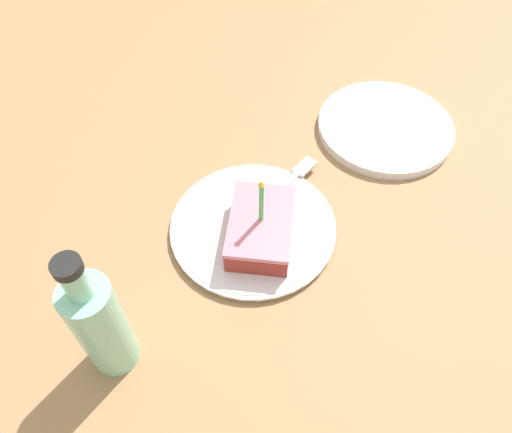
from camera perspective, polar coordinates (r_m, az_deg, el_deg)
ground_plane at (r=0.82m, az=-0.45°, el=-3.11°), size 2.40×2.40×0.04m
plate at (r=0.80m, az=-0.00°, el=-1.25°), size 0.27×0.27×0.01m
cake_slice at (r=0.77m, az=0.56°, el=-1.30°), size 0.10×0.14×0.13m
fork at (r=0.85m, az=3.17°, el=3.51°), size 0.12×0.17×0.00m
bottle at (r=0.65m, az=-17.41°, el=-11.67°), size 0.06×0.06×0.24m
side_plate at (r=0.99m, az=14.54°, el=9.85°), size 0.25×0.25×0.02m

